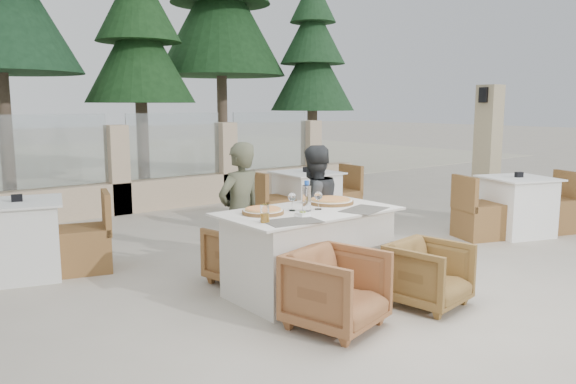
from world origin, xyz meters
TOP-DOWN VIEW (x-y plane):
  - ground at (0.00, 0.00)m, footprint 80.00×80.00m
  - perimeter_wall_far at (0.00, 4.80)m, footprint 10.00×0.34m
  - lantern_pillar at (4.20, 1.00)m, footprint 0.34×0.34m
  - pine_centre at (1.50, 7.20)m, footprint 2.20×2.20m
  - pine_mid_right at (3.80, 7.80)m, footprint 2.99×2.99m
  - pine_far_right at (5.50, 6.50)m, footprint 1.98×1.98m
  - dining_table at (-0.11, 0.07)m, footprint 1.60×0.90m
  - placemat_near_left at (-0.54, -0.23)m, footprint 0.50×0.38m
  - placemat_near_right at (0.30, -0.23)m, footprint 0.52×0.42m
  - pizza_left at (-0.53, 0.19)m, footprint 0.48×0.48m
  - pizza_right at (0.29, 0.20)m, footprint 0.49×0.49m
  - water_bottle at (-0.14, 0.06)m, footprint 0.09×0.09m
  - wine_glass_centre at (-0.24, 0.14)m, footprint 0.09×0.09m
  - wine_glass_near at (-0.02, 0.04)m, footprint 0.10×0.10m
  - beer_glass_left at (-0.73, -0.11)m, footprint 0.09×0.09m
  - beer_glass_right at (0.11, 0.35)m, footprint 0.09×0.09m
  - olive_dish at (-0.33, -0.11)m, footprint 0.12×0.12m
  - armchair_far_left at (-0.40, 0.68)m, footprint 0.72×0.73m
  - armchair_far_right at (0.37, 0.89)m, footprint 0.78×0.79m
  - armchair_near_left at (-0.47, -0.69)m, footprint 0.80×0.81m
  - armchair_near_right at (0.48, -0.83)m, footprint 0.67×0.69m
  - diner_left at (-0.45, 0.68)m, footprint 0.54×0.40m
  - diner_right at (0.38, 0.56)m, footprint 0.65×0.52m
  - bg_table_a at (-2.05, 2.20)m, footprint 1.80×1.24m
  - bg_table_b at (1.76, 2.30)m, footprint 1.68×0.91m
  - bg_table_c at (3.56, 0.12)m, footprint 1.82×1.33m

SIDE VIEW (x-z plane):
  - ground at x=0.00m, z-range 0.00..0.00m
  - armchair_near_right at x=0.48m, z-range 0.00..0.55m
  - armchair_far_left at x=-0.40m, z-range 0.00..0.57m
  - armchair_far_right at x=0.37m, z-range 0.00..0.59m
  - armchair_near_left at x=-0.47m, z-range 0.00..0.61m
  - dining_table at x=-0.11m, z-range 0.00..0.77m
  - bg_table_a at x=-2.05m, z-range 0.00..0.77m
  - bg_table_b at x=1.76m, z-range 0.00..0.77m
  - bg_table_c at x=3.56m, z-range 0.00..0.77m
  - diner_right at x=0.38m, z-range 0.00..1.31m
  - diner_left at x=-0.45m, z-range 0.00..1.37m
  - placemat_near_left at x=-0.54m, z-range 0.77..0.77m
  - placemat_near_right at x=0.30m, z-range 0.77..0.77m
  - olive_dish at x=-0.33m, z-range 0.77..0.81m
  - pizza_left at x=-0.53m, z-range 0.77..0.82m
  - pizza_right at x=0.29m, z-range 0.77..0.83m
  - perimeter_wall_far at x=0.00m, z-range 0.00..1.60m
  - beer_glass_left at x=-0.73m, z-range 0.77..0.92m
  - beer_glass_right at x=0.11m, z-range 0.77..0.92m
  - wine_glass_centre at x=-0.24m, z-range 0.77..0.95m
  - wine_glass_near at x=-0.02m, z-range 0.77..0.95m
  - water_bottle at x=-0.14m, z-range 0.77..1.04m
  - lantern_pillar at x=4.20m, z-range 0.00..2.00m
  - pine_far_right at x=5.50m, z-range 0.00..4.50m
  - pine_centre at x=1.50m, z-range 0.00..5.00m
  - pine_mid_right at x=3.80m, z-range 0.00..6.80m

